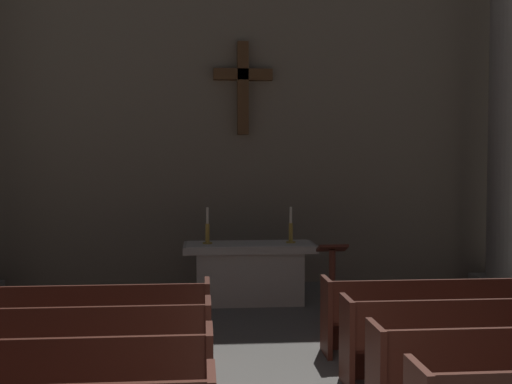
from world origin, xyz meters
TOP-DOWN VIEW (x-y plane):
  - pew_left_row_3 at (-2.18, 2.16)m, footprint 2.96×0.50m
  - pew_left_row_4 at (-2.18, 3.26)m, footprint 2.96×0.50m
  - pew_right_row_3 at (2.18, 2.16)m, footprint 2.96×0.50m
  - pew_right_row_4 at (2.18, 3.26)m, footprint 2.96×0.50m
  - column_right_fourth at (4.92, 7.08)m, footprint 1.10×1.10m
  - altar at (0.00, 6.20)m, footprint 2.20×0.90m
  - candlestick_left at (-0.70, 6.20)m, footprint 0.16×0.16m
  - candlestick_right at (0.70, 6.20)m, footprint 0.16×0.16m
  - apse_with_cross at (0.00, 8.09)m, footprint 11.01×0.46m
  - lectern at (1.16, 5.00)m, footprint 0.44×0.36m

SIDE VIEW (x-z plane):
  - pew_left_row_3 at x=-2.18m, z-range 0.00..0.95m
  - pew_left_row_4 at x=-2.18m, z-range 0.00..0.95m
  - pew_right_row_3 at x=2.18m, z-range 0.00..0.95m
  - pew_right_row_4 at x=2.18m, z-range 0.00..0.95m
  - altar at x=0.00m, z-range 0.03..1.04m
  - lectern at x=1.16m, z-range -0.03..1.13m
  - candlestick_left at x=-0.70m, z-range 0.90..1.50m
  - candlestick_right at x=0.70m, z-range 0.90..1.50m
  - column_right_fourth at x=4.92m, z-range -0.08..6.29m
  - apse_with_cross at x=0.00m, z-range 0.00..6.87m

